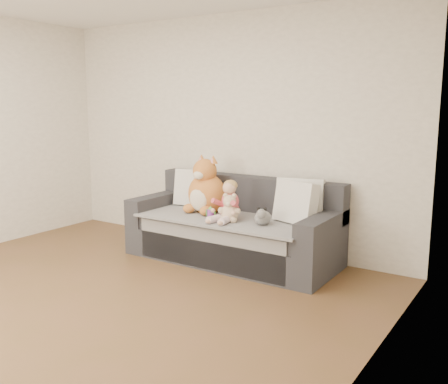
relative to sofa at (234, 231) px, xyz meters
The scene contains 10 objects.
room_shell 1.96m from the sofa, 103.52° to the right, with size 5.00×5.00×5.00m.
sofa is the anchor object (origin of this frame).
cushion_left 0.77m from the sofa, 163.98° to the left, with size 0.48×0.27×0.43m.
cushion_right_back 0.78m from the sofa, 13.88° to the left, with size 0.50×0.31×0.44m.
cushion_right_front 0.77m from the sofa, ahead, with size 0.49×0.32×0.42m.
toddler 0.39m from the sofa, 73.76° to the right, with size 0.29×0.41×0.41m.
plush_cat 0.53m from the sofa, behind, with size 0.52×0.44×0.65m.
teddy_bear 0.39m from the sofa, 67.11° to the right, with size 0.22×0.18×0.29m.
plush_cow 0.55m from the sofa, 24.44° to the right, with size 0.16×0.23×0.19m.
sippy_cup 0.36m from the sofa, 118.12° to the right, with size 0.11×0.08×0.12m.
Camera 1 is at (3.09, -2.25, 1.63)m, focal length 40.00 mm.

